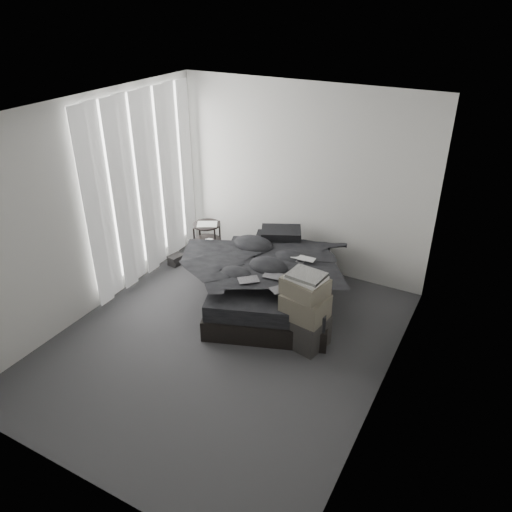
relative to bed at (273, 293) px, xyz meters
The scene contains 25 objects.
floor 1.04m from the bed, 97.09° to the right, with size 3.60×4.20×0.01m, color #343436.
ceiling 2.68m from the bed, 97.09° to the right, with size 3.60×4.20×0.01m, color white.
wall_back 1.60m from the bed, 96.70° to the left, with size 3.60×0.01×2.60m, color silver.
wall_front 3.34m from the bed, 92.33° to the right, with size 3.60×0.01×2.60m, color silver.
wall_left 2.47m from the bed, 152.11° to the right, with size 0.01×4.20×2.60m, color silver.
wall_right 2.28m from the bed, 31.37° to the right, with size 0.01×4.20×2.60m, color silver.
window_left 2.27m from the bed, behind, with size 0.02×2.00×2.30m, color white.
curtain_left 2.19m from the bed, behind, with size 0.06×2.12×2.48m, color white.
bed is the anchor object (origin of this frame).
mattress 0.23m from the bed, ahead, with size 1.38×1.84×0.20m, color black.
duvet 0.44m from the bed, 70.32° to the right, with size 1.40×1.62×0.22m, color black.
pillow_lower 0.84m from the bed, 113.25° to the left, with size 0.57×0.39×0.13m, color black.
pillow_upper 0.89m from the bed, 108.21° to the left, with size 0.53×0.37×0.12m, color black.
laptop 0.67m from the bed, 27.17° to the left, with size 0.30×0.20×0.02m, color silver.
comic_a 0.79m from the bed, 94.77° to the right, with size 0.24×0.16×0.01m, color black.
comic_b 0.67m from the bed, 63.20° to the right, with size 0.24×0.16×0.01m, color black.
comic_c 0.87m from the bed, 55.90° to the right, with size 0.24×0.16×0.01m, color black.
side_stand 1.26m from the bed, 164.97° to the left, with size 0.39×0.39×0.71m, color black.
papers 1.36m from the bed, 165.09° to the left, with size 0.27×0.20×0.01m, color white.
floor_books 1.72m from the bed, behind, with size 0.15×0.22×0.15m, color black.
box_lower 0.90m from the bed, 40.47° to the right, with size 0.50×0.39×0.37m, color black.
box_mid 0.99m from the bed, 40.75° to the right, with size 0.47×0.37×0.28m, color #585345.
box_upper 1.09m from the bed, 40.80° to the right, with size 0.45×0.36×0.20m, color #585345.
art_book_white 1.17m from the bed, 40.47° to the right, with size 0.38×0.31×0.04m, color silver.
art_book_snake 1.20m from the bed, 40.75° to the right, with size 0.37×0.30×0.04m, color silver.
Camera 1 is at (2.52, -3.85, 3.62)m, focal length 35.00 mm.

